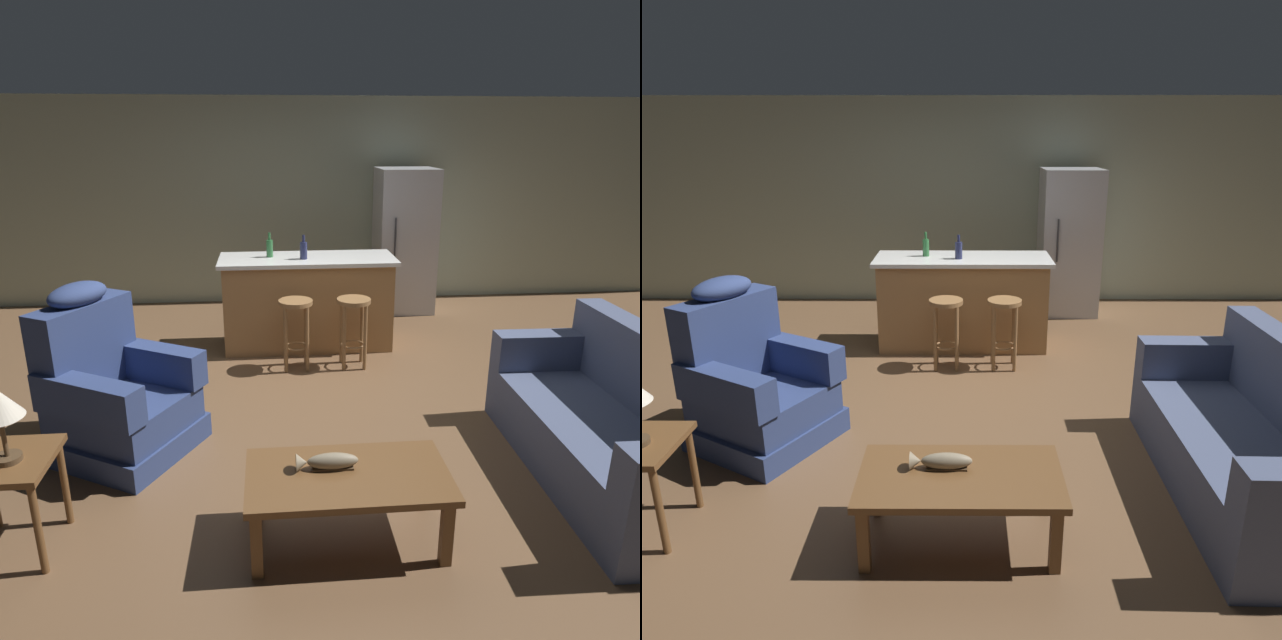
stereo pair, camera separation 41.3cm
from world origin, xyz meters
TOP-DOWN VIEW (x-y plane):
  - ground_plane at (0.00, 0.00)m, footprint 12.00×12.00m
  - back_wall at (0.00, 3.12)m, footprint 12.00×0.05m
  - coffee_table at (-0.00, -1.74)m, footprint 1.10×0.60m
  - fish_figurine at (-0.11, -1.69)m, footprint 0.34×0.10m
  - couch at (1.80, -1.27)m, footprint 0.88×1.92m
  - recliner_near_lamp at (-1.50, -0.62)m, footprint 1.14×1.14m
  - kitchen_island at (0.00, 1.35)m, footprint 1.80×0.70m
  - bar_stool_left at (-0.16, 0.72)m, footprint 0.32×0.32m
  - bar_stool_right at (0.39, 0.72)m, footprint 0.32×0.32m
  - refrigerator at (1.29, 2.55)m, footprint 0.70×0.69m
  - bottle_tall_green at (-0.04, 1.27)m, footprint 0.07×0.07m
  - bottle_short_amber at (-0.38, 1.41)m, footprint 0.07×0.07m

SIDE VIEW (x-z plane):
  - ground_plane at x=0.00m, z-range 0.00..0.00m
  - couch at x=1.80m, z-range -0.13..0.81m
  - coffee_table at x=0.00m, z-range 0.15..0.57m
  - recliner_near_lamp at x=-1.50m, z-range -0.18..1.02m
  - fish_figurine at x=-0.11m, z-range 0.41..0.51m
  - bar_stool_left at x=-0.16m, z-range 0.13..0.81m
  - bar_stool_right at x=0.39m, z-range 0.13..0.81m
  - kitchen_island at x=0.00m, z-range 0.00..0.95m
  - refrigerator at x=1.29m, z-range 0.00..1.76m
  - bottle_tall_green at x=-0.04m, z-range 0.92..1.16m
  - bottle_short_amber at x=-0.38m, z-range 0.92..1.17m
  - back_wall at x=0.00m, z-range 0.00..2.60m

